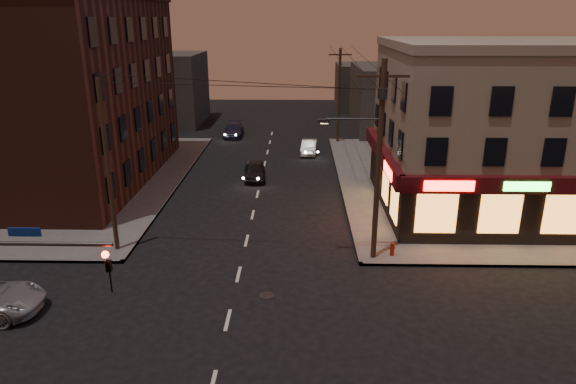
{
  "coord_description": "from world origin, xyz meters",
  "views": [
    {
      "loc": [
        2.9,
        -18.37,
        11.93
      ],
      "look_at": [
        2.35,
        7.17,
        3.2
      ],
      "focal_mm": 32.0,
      "sensor_mm": 36.0,
      "label": 1
    }
  ],
  "objects_px": {
    "sedan_far": "(234,130)",
    "fire_hydrant": "(392,248)",
    "sedan_mid": "(309,147)",
    "sedan_near": "(255,171)"
  },
  "relations": [
    {
      "from": "sedan_far",
      "to": "fire_hydrant",
      "type": "bearing_deg",
      "value": -69.33
    },
    {
      "from": "sedan_near",
      "to": "sedan_far",
      "type": "height_order",
      "value": "sedan_near"
    },
    {
      "from": "sedan_mid",
      "to": "sedan_far",
      "type": "relative_size",
      "value": 0.83
    },
    {
      "from": "sedan_near",
      "to": "fire_hydrant",
      "type": "xyz_separation_m",
      "value": [
        8.3,
        -13.6,
        -0.12
      ]
    },
    {
      "from": "sedan_far",
      "to": "fire_hydrant",
      "type": "height_order",
      "value": "sedan_far"
    },
    {
      "from": "sedan_mid",
      "to": "sedan_far",
      "type": "xyz_separation_m",
      "value": [
        -7.83,
        7.17,
        0.04
      ]
    },
    {
      "from": "sedan_near",
      "to": "sedan_mid",
      "type": "xyz_separation_m",
      "value": [
        4.37,
        7.9,
        -0.04
      ]
    },
    {
      "from": "sedan_near",
      "to": "sedan_far",
      "type": "distance_m",
      "value": 15.46
    },
    {
      "from": "sedan_near",
      "to": "fire_hydrant",
      "type": "relative_size",
      "value": 5.34
    },
    {
      "from": "fire_hydrant",
      "to": "sedan_near",
      "type": "bearing_deg",
      "value": 121.39
    }
  ]
}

